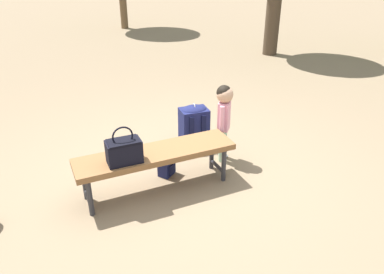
# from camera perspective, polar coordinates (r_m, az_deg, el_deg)

# --- Properties ---
(ground_plane) EXTENTS (40.00, 40.00, 0.00)m
(ground_plane) POSITION_cam_1_polar(r_m,az_deg,el_deg) (4.17, -2.79, -5.56)
(ground_plane) COLOR #7F6B51
(ground_plane) RESTS_ON ground
(park_bench) EXTENTS (1.65, 0.68, 0.45)m
(park_bench) POSITION_cam_1_polar(r_m,az_deg,el_deg) (3.72, -5.55, -2.95)
(park_bench) COLOR brown
(park_bench) RESTS_ON ground
(handbag) EXTENTS (0.35, 0.24, 0.37)m
(handbag) POSITION_cam_1_polar(r_m,az_deg,el_deg) (3.49, -10.39, -2.02)
(handbag) COLOR black
(handbag) RESTS_ON park_bench
(child_standing) EXTENTS (0.21, 0.19, 0.92)m
(child_standing) POSITION_cam_1_polar(r_m,az_deg,el_deg) (4.17, 4.93, 3.90)
(child_standing) COLOR #B2D8B2
(child_standing) RESTS_ON ground
(backpack_large) EXTENTS (0.39, 0.35, 0.57)m
(backpack_large) POSITION_cam_1_polar(r_m,az_deg,el_deg) (4.61, 0.29, 1.88)
(backpack_large) COLOR #191E4C
(backpack_large) RESTS_ON ground
(backpack_small) EXTENTS (0.21, 0.20, 0.29)m
(backpack_small) POSITION_cam_1_polar(r_m,az_deg,el_deg) (4.08, -3.95, -3.99)
(backpack_small) COLOR #191E4C
(backpack_small) RESTS_ON ground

